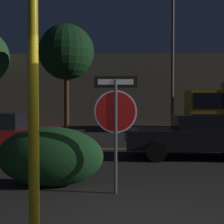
{
  "coord_description": "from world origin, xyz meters",
  "views": [
    {
      "loc": [
        -0.31,
        -3.87,
        1.69
      ],
      "look_at": [
        -0.48,
        4.65,
        1.43
      ],
      "focal_mm": 50.0,
      "sensor_mm": 36.0,
      "label": 1
    }
  ],
  "objects_px": {
    "tree_0": "(66,52)",
    "passing_car_2": "(200,136)",
    "yellow_pole_left": "(33,116)",
    "stop_sign": "(116,112)",
    "hedge_bush_1": "(50,157)",
    "street_lamp": "(173,43)"
  },
  "relations": [
    {
      "from": "tree_0",
      "to": "passing_car_2",
      "type": "bearing_deg",
      "value": -61.13
    },
    {
      "from": "hedge_bush_1",
      "to": "tree_0",
      "type": "height_order",
      "value": "tree_0"
    },
    {
      "from": "stop_sign",
      "to": "passing_car_2",
      "type": "relative_size",
      "value": 0.47
    },
    {
      "from": "yellow_pole_left",
      "to": "tree_0",
      "type": "relative_size",
      "value": 0.45
    },
    {
      "from": "passing_car_2",
      "to": "tree_0",
      "type": "height_order",
      "value": "tree_0"
    },
    {
      "from": "yellow_pole_left",
      "to": "street_lamp",
      "type": "xyz_separation_m",
      "value": [
        4.03,
        13.65,
        3.43
      ]
    },
    {
      "from": "yellow_pole_left",
      "to": "tree_0",
      "type": "xyz_separation_m",
      "value": [
        -2.34,
        16.55,
        3.43
      ]
    },
    {
      "from": "tree_0",
      "to": "yellow_pole_left",
      "type": "bearing_deg",
      "value": -81.95
    },
    {
      "from": "yellow_pole_left",
      "to": "passing_car_2",
      "type": "height_order",
      "value": "yellow_pole_left"
    },
    {
      "from": "stop_sign",
      "to": "hedge_bush_1",
      "type": "bearing_deg",
      "value": 162.18
    },
    {
      "from": "stop_sign",
      "to": "hedge_bush_1",
      "type": "relative_size",
      "value": 1.02
    },
    {
      "from": "yellow_pole_left",
      "to": "street_lamp",
      "type": "bearing_deg",
      "value": 73.53
    },
    {
      "from": "yellow_pole_left",
      "to": "street_lamp",
      "type": "distance_m",
      "value": 14.64
    },
    {
      "from": "street_lamp",
      "to": "yellow_pole_left",
      "type": "bearing_deg",
      "value": -106.47
    },
    {
      "from": "stop_sign",
      "to": "street_lamp",
      "type": "relative_size",
      "value": 0.27
    },
    {
      "from": "stop_sign",
      "to": "tree_0",
      "type": "distance_m",
      "value": 15.29
    },
    {
      "from": "stop_sign",
      "to": "street_lamp",
      "type": "height_order",
      "value": "street_lamp"
    },
    {
      "from": "hedge_bush_1",
      "to": "tree_0",
      "type": "bearing_deg",
      "value": 98.07
    },
    {
      "from": "stop_sign",
      "to": "street_lamp",
      "type": "xyz_separation_m",
      "value": [
        3.06,
        11.61,
        3.44
      ]
    },
    {
      "from": "hedge_bush_1",
      "to": "street_lamp",
      "type": "height_order",
      "value": "street_lamp"
    },
    {
      "from": "stop_sign",
      "to": "tree_0",
      "type": "xyz_separation_m",
      "value": [
        -3.31,
        14.52,
        3.44
      ]
    },
    {
      "from": "hedge_bush_1",
      "to": "passing_car_2",
      "type": "height_order",
      "value": "passing_car_2"
    }
  ]
}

